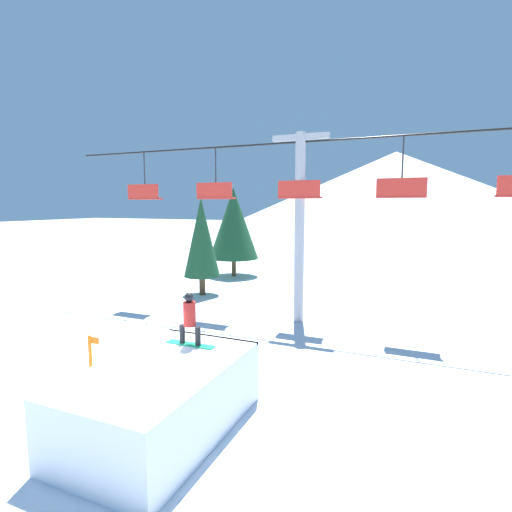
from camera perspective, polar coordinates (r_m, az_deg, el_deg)
The scene contains 9 objects.
ground_plane at distance 10.97m, azimuth -18.89°, elevation -20.37°, with size 220.00×220.00×0.00m, color white.
mountain_ridge at distance 89.76m, azimuth 19.21°, elevation 8.82°, with size 73.82×73.82×15.99m.
snow_ramp at distance 9.58m, azimuth -13.22°, elevation -19.27°, with size 2.72×4.48×1.54m.
snowboarder at distance 10.17m, azimuth -9.47°, elevation -8.83°, with size 1.31×0.31×1.34m.
chairlift at distance 16.95m, azimuth 6.24°, elevation 6.96°, with size 23.53×0.44×8.00m.
pine_tree_near at distance 22.29m, azimuth -7.79°, elevation 2.65°, with size 2.01×2.01×5.45m.
pine_tree_far at distance 28.03m, azimuth -3.23°, elevation 4.69°, with size 3.47×3.47×6.24m.
trail_marker at distance 13.04m, azimuth -22.54°, elevation -12.81°, with size 0.41×0.10×1.22m.
distant_skier at distance 20.25m, azimuth 6.36°, elevation -5.16°, with size 0.24×0.24×1.23m.
Camera 1 is at (6.68, -7.10, 5.03)m, focal length 28.00 mm.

